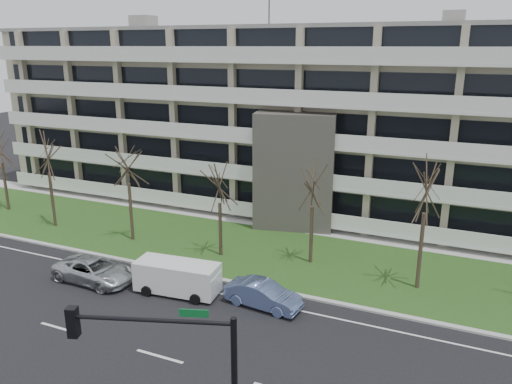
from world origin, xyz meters
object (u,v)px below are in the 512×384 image
at_px(silver_pickup, 94,270).
at_px(traffic_signal, 178,371).
at_px(blue_sedan, 263,295).
at_px(white_van, 178,275).

xyz_separation_m(silver_pickup, traffic_signal, (12.44, -10.12, 3.31)).
bearing_deg(silver_pickup, blue_sedan, -80.73).
height_order(white_van, traffic_signal, traffic_signal).
relative_size(blue_sedan, white_van, 0.86).
bearing_deg(traffic_signal, white_van, 104.16).
height_order(silver_pickup, blue_sedan, silver_pickup).
xyz_separation_m(blue_sedan, traffic_signal, (1.88, -11.39, 3.32)).
bearing_deg(blue_sedan, silver_pickup, 103.11).
distance_m(silver_pickup, traffic_signal, 16.37).
distance_m(blue_sedan, traffic_signal, 12.01).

